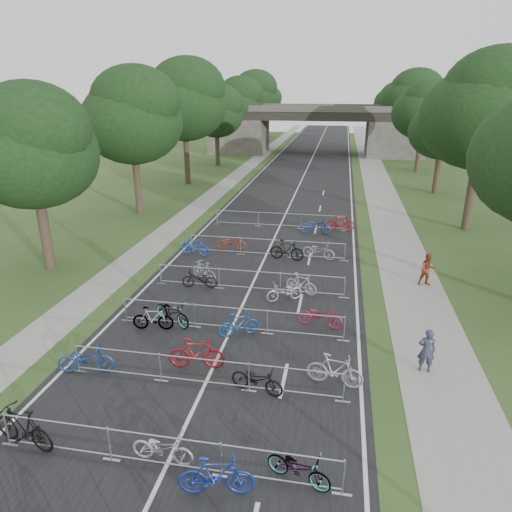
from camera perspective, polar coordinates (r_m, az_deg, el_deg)
The scene contains 48 objects.
road at distance 56.10m, azimuth 6.28°, elevation 10.55°, with size 11.00×140.00×0.01m, color black.
sidewalk_right at distance 56.09m, azimuth 14.57°, elevation 10.03°, with size 3.00×140.00×0.01m, color gray.
sidewalk_left at distance 57.13m, azimuth -1.37°, elevation 10.84°, with size 2.00×140.00×0.01m, color gray.
lane_markings at distance 56.10m, azimuth 6.28°, elevation 10.54°, with size 0.12×140.00×0.00m, color silver.
overpass_bridge at distance 70.52m, azimuth 7.40°, elevation 15.39°, with size 31.00×8.00×7.05m.
tree_left_0 at distance 26.30m, azimuth -26.20°, elevation 11.85°, with size 6.72×6.72×10.25m.
tree_left_1 at distance 36.57m, azimuth -15.17°, elevation 16.32°, with size 7.56×7.56×11.53m.
tree_right_1 at distance 34.33m, azimuth 26.82°, elevation 15.69°, with size 8.18×8.18×12.47m.
tree_left_2 at distance 47.67m, azimuth -8.91°, elevation 18.53°, with size 8.40×8.40×12.81m.
tree_right_2 at distance 46.11m, azimuth 22.51°, elevation 14.52°, with size 6.16×6.16×9.39m.
tree_left_3 at distance 59.20m, azimuth -4.90°, elevation 17.43°, with size 6.72×6.72×10.25m.
tree_right_3 at distance 57.84m, azimuth 20.35°, elevation 16.66°, with size 7.17×7.17×10.93m.
tree_left_4 at distance 70.81m, azimuth -2.26°, elevation 18.61°, with size 7.56×7.56×11.53m.
tree_right_4 at distance 69.68m, azimuth 18.89°, elevation 18.07°, with size 8.18×8.18×12.47m.
tree_left_5 at distance 82.54m, azimuth -0.34°, elevation 19.44°, with size 8.40×8.40×12.81m.
tree_right_5 at distance 81.65m, azimuth 17.62°, elevation 17.01°, with size 6.16×6.16×9.39m.
tree_left_6 at distance 94.39m, azimuth 1.10°, elevation 18.57°, with size 6.72×6.72×10.25m.
tree_right_6 at distance 93.55m, azimuth 16.86°, elevation 18.00°, with size 7.17×7.17×10.93m.
barrier_row_1 at distance 13.14m, azimuth -11.43°, elevation -22.90°, with size 9.70×0.08×1.10m.
barrier_row_2 at distance 15.77m, azimuth -6.56°, elevation -14.25°, with size 9.70×0.08×1.10m.
barrier_row_3 at distance 18.89m, azimuth -3.23°, elevation -7.84°, with size 9.70×0.08×1.10m.
barrier_row_4 at distance 22.41m, azimuth -0.84°, elevation -3.09°, with size 9.70×0.08×1.10m.
barrier_row_5 at distance 26.99m, azimuth 1.23°, elevation 1.07°, with size 9.70×0.08×1.10m.
barrier_row_6 at distance 32.65m, azimuth 2.94°, elevation 4.49°, with size 9.70×0.08×1.10m.
bike_4 at distance 14.93m, azimuth -27.08°, elevation -18.55°, with size 0.59×2.10×1.26m, color black.
bike_5 at distance 13.38m, azimuth -11.59°, elevation -22.45°, with size 0.61×1.75×0.92m, color #A3A2A9.
bike_6 at distance 12.36m, azimuth -4.96°, elevation -25.73°, with size 0.54×1.91×1.15m, color navy.
bike_7 at distance 12.71m, azimuth 5.37°, elevation -24.87°, with size 0.61×1.75×0.92m, color #A7AAAF.
bike_8 at distance 17.41m, azimuth -20.51°, elevation -12.00°, with size 0.69×1.98×1.04m, color navy.
bike_9 at distance 16.66m, azimuth -7.46°, elevation -11.97°, with size 0.57×2.01×1.21m, color maroon.
bike_10 at distance 15.46m, azimuth 0.13°, elevation -15.17°, with size 0.64×1.83×0.96m, color black.
bike_11 at distance 15.92m, azimuth 9.83°, elevation -13.90°, with size 0.54×1.92×1.16m, color #97969D.
bike_12 at distance 19.42m, azimuth -12.76°, elevation -7.63°, with size 0.48×1.71×1.03m, color #A7AAAF.
bike_13 at distance 19.71m, azimuth -10.42°, elevation -6.94°, with size 0.71×2.03×1.07m, color #A7AAAF.
bike_14 at distance 18.52m, azimuth -2.10°, elevation -8.54°, with size 0.48×1.71×1.03m, color navy.
bike_15 at distance 19.35m, azimuth 8.00°, elevation -7.43°, with size 0.67×1.92×1.01m, color maroon.
bike_16 at distance 22.92m, azimuth -7.08°, elevation -2.91°, with size 0.62×1.78×0.94m, color black.
bike_17 at distance 23.75m, azimuth -6.51°, elevation -1.89°, with size 0.49×1.74×1.05m, color gray.
bike_18 at distance 21.46m, azimuth 3.58°, elevation -4.48°, with size 0.61×1.76×0.93m, color #A5A5AD.
bike_19 at distance 22.27m, azimuth 5.67°, elevation -3.46°, with size 0.47×1.68×1.01m, color #A5A5AD.
bike_20 at distance 27.34m, azimuth -7.64°, elevation 1.22°, with size 0.54×1.93×1.16m, color #1D46A1.
bike_21 at distance 28.11m, azimuth -3.11°, elevation 1.69°, with size 0.63×1.81×0.95m, color maroon.
bike_22 at distance 26.44m, azimuth 3.88°, elevation 0.74°, with size 0.57×2.01×1.21m, color black.
bike_23 at distance 26.83m, azimuth 7.84°, elevation 0.67°, with size 0.67×1.93×1.01m, color gray.
bike_26 at distance 31.52m, azimuth 7.48°, elevation 3.77°, with size 0.73×2.11×1.11m, color navy.
bike_27 at distance 32.34m, azimuth 10.52°, elevation 4.10°, with size 0.55×1.96×1.18m, color maroon.
pedestrian_a at distance 17.30m, azimuth 20.53°, elevation -11.02°, with size 0.60×0.40×1.66m, color #2D2E43.
pedestrian_b at distance 24.50m, azimuth 20.67°, elevation -1.62°, with size 0.82×0.64×1.68m, color brown.
Camera 1 is at (4.06, -5.15, 9.47)m, focal length 32.00 mm.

